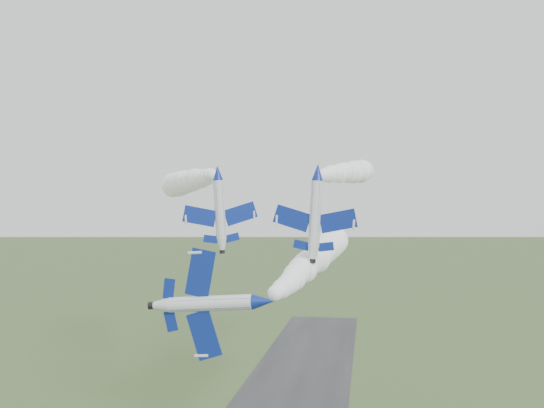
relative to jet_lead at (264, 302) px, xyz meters
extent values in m
cylinder|color=silver|center=(-0.05, 0.12, 0.00)|extent=(2.23, 9.24, 1.74)
cone|color=navy|center=(-0.36, -5.66, 0.00)|extent=(1.87, 2.49, 1.74)
cone|color=silver|center=(0.25, 5.67, 0.00)|extent=(1.84, 2.05, 1.74)
cylinder|color=black|center=(0.31, 6.76, 0.00)|extent=(0.92, 0.70, 0.88)
ellipsoid|color=black|center=(0.44, -2.27, 0.04)|extent=(1.33, 3.20, 1.16)
cube|color=navy|center=(-0.38, 1.01, 3.25)|extent=(0.63, 2.64, 5.02)
cube|color=navy|center=(0.05, 0.99, -3.28)|extent=(0.63, 2.64, 5.02)
cube|color=navy|center=(0.08, 4.70, 1.74)|extent=(0.32, 1.21, 2.18)
cube|color=navy|center=(0.31, 4.69, -1.75)|extent=(0.32, 1.21, 2.18)
cube|color=navy|center=(1.60, 4.36, 0.09)|extent=(2.49, 1.87, 0.29)
cylinder|color=silver|center=(-11.15, 24.66, 15.13)|extent=(4.77, 8.50, 1.61)
cone|color=navy|center=(-9.08, 19.69, 15.13)|extent=(2.35, 2.68, 1.61)
cone|color=silver|center=(-13.15, 29.45, 15.13)|extent=(2.19, 2.31, 1.61)
cylinder|color=black|center=(-13.54, 30.38, 15.13)|extent=(0.99, 0.88, 0.82)
ellipsoid|color=black|center=(-10.34, 22.62, 15.70)|extent=(2.12, 3.12, 1.07)
cube|color=navy|center=(-14.27, 24.25, 14.79)|extent=(5.25, 4.05, 0.42)
cube|color=navy|center=(-8.65, 26.58, 15.15)|extent=(5.25, 4.05, 0.42)
cube|color=navy|center=(-14.29, 27.98, 15.03)|extent=(2.31, 1.81, 0.22)
cube|color=navy|center=(-11.29, 29.23, 15.22)|extent=(2.31, 1.81, 0.22)
cube|color=navy|center=(-12.77, 28.35, 16.44)|extent=(0.86, 1.60, 2.24)
cylinder|color=silver|center=(3.68, 23.49, 14.98)|extent=(2.13, 9.29, 1.74)
cone|color=navy|center=(3.44, 17.67, 14.98)|extent=(1.84, 2.49, 1.74)
cone|color=silver|center=(3.92, 29.08, 14.98)|extent=(1.82, 2.05, 1.74)
cylinder|color=black|center=(3.97, 30.18, 14.98)|extent=(0.91, 0.70, 0.88)
ellipsoid|color=black|center=(3.62, 21.12, 15.59)|extent=(1.29, 3.21, 1.16)
cube|color=navy|center=(0.43, 24.50, 15.00)|extent=(5.16, 2.85, 0.44)
cube|color=navy|center=(7.00, 24.23, 14.62)|extent=(5.16, 2.85, 0.44)
cube|color=navy|center=(2.13, 28.17, 15.08)|extent=(2.25, 1.30, 0.23)
cube|color=navy|center=(5.63, 28.02, 14.88)|extent=(2.25, 1.30, 0.23)
cube|color=navy|center=(3.95, 27.83, 16.40)|extent=(0.34, 1.77, 2.42)
camera|label=1|loc=(10.66, -62.01, 9.12)|focal=40.00mm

